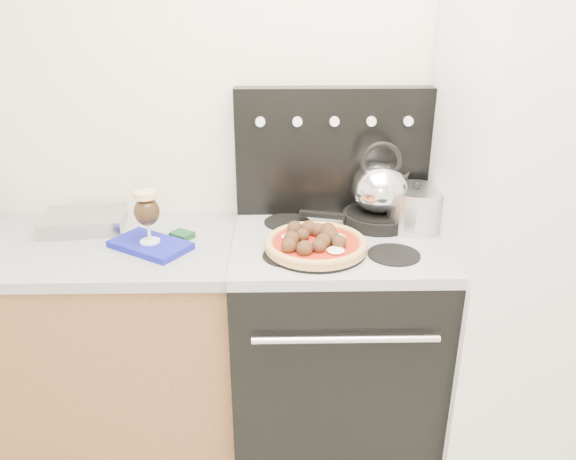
{
  "coord_description": "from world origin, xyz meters",
  "views": [
    {
      "loc": [
        -0.14,
        -0.7,
        1.75
      ],
      "look_at": [
        -0.1,
        1.05,
        1.01
      ],
      "focal_mm": 35.0,
      "sensor_mm": 36.0,
      "label": 1
    }
  ],
  "objects_px": {
    "base_cabinet": "(58,349)",
    "pizza_pan": "(316,250)",
    "stock_pot": "(415,210)",
    "fridge": "(531,232)",
    "oven_mitt": "(150,245)",
    "beer_glass": "(147,217)",
    "tea_kettle": "(380,184)",
    "skillet": "(377,218)",
    "stove_body": "(333,348)",
    "pizza": "(316,242)"
  },
  "relations": [
    {
      "from": "beer_glass",
      "to": "skillet",
      "type": "bearing_deg",
      "value": 10.96
    },
    {
      "from": "oven_mitt",
      "to": "tea_kettle",
      "type": "relative_size",
      "value": 1.21
    },
    {
      "from": "fridge",
      "to": "stock_pot",
      "type": "xyz_separation_m",
      "value": [
        -0.4,
        0.11,
        0.05
      ]
    },
    {
      "from": "base_cabinet",
      "to": "fridge",
      "type": "xyz_separation_m",
      "value": [
        1.8,
        -0.05,
        0.52
      ]
    },
    {
      "from": "tea_kettle",
      "to": "stove_body",
      "type": "bearing_deg",
      "value": -143.04
    },
    {
      "from": "beer_glass",
      "to": "stock_pot",
      "type": "height_order",
      "value": "beer_glass"
    },
    {
      "from": "stove_body",
      "to": "tea_kettle",
      "type": "relative_size",
      "value": 3.78
    },
    {
      "from": "base_cabinet",
      "to": "pizza_pan",
      "type": "distance_m",
      "value": 1.14
    },
    {
      "from": "beer_glass",
      "to": "skillet",
      "type": "height_order",
      "value": "beer_glass"
    },
    {
      "from": "base_cabinet",
      "to": "oven_mitt",
      "type": "xyz_separation_m",
      "value": [
        0.43,
        -0.06,
        0.48
      ]
    },
    {
      "from": "stove_body",
      "to": "pizza_pan",
      "type": "relative_size",
      "value": 2.53
    },
    {
      "from": "oven_mitt",
      "to": "stove_body",
      "type": "bearing_deg",
      "value": 2.64
    },
    {
      "from": "stove_body",
      "to": "base_cabinet",
      "type": "bearing_deg",
      "value": 178.7
    },
    {
      "from": "base_cabinet",
      "to": "pizza_pan",
      "type": "height_order",
      "value": "pizza_pan"
    },
    {
      "from": "stove_body",
      "to": "skillet",
      "type": "relative_size",
      "value": 3.31
    },
    {
      "from": "beer_glass",
      "to": "tea_kettle",
      "type": "distance_m",
      "value": 0.86
    },
    {
      "from": "stove_body",
      "to": "pizza_pan",
      "type": "xyz_separation_m",
      "value": [
        -0.09,
        -0.11,
        0.49
      ]
    },
    {
      "from": "pizza_pan",
      "to": "pizza",
      "type": "distance_m",
      "value": 0.03
    },
    {
      "from": "pizza",
      "to": "skillet",
      "type": "xyz_separation_m",
      "value": [
        0.25,
        0.24,
        -0.01
      ]
    },
    {
      "from": "pizza",
      "to": "skillet",
      "type": "relative_size",
      "value": 1.32
    },
    {
      "from": "stove_body",
      "to": "pizza_pan",
      "type": "bearing_deg",
      "value": -127.53
    },
    {
      "from": "stove_body",
      "to": "skillet",
      "type": "height_order",
      "value": "skillet"
    },
    {
      "from": "stove_body",
      "to": "beer_glass",
      "type": "xyz_separation_m",
      "value": [
        -0.68,
        -0.03,
        0.58
      ]
    },
    {
      "from": "oven_mitt",
      "to": "fridge",
      "type": "bearing_deg",
      "value": 0.26
    },
    {
      "from": "stove_body",
      "to": "pizza_pan",
      "type": "height_order",
      "value": "pizza_pan"
    },
    {
      "from": "fridge",
      "to": "tea_kettle",
      "type": "distance_m",
      "value": 0.57
    },
    {
      "from": "base_cabinet",
      "to": "beer_glass",
      "type": "xyz_separation_m",
      "value": [
        0.43,
        -0.06,
        0.59
      ]
    },
    {
      "from": "tea_kettle",
      "to": "stock_pot",
      "type": "height_order",
      "value": "tea_kettle"
    },
    {
      "from": "oven_mitt",
      "to": "tea_kettle",
      "type": "distance_m",
      "value": 0.88
    },
    {
      "from": "base_cabinet",
      "to": "skillet",
      "type": "distance_m",
      "value": 1.38
    },
    {
      "from": "oven_mitt",
      "to": "pizza_pan",
      "type": "relative_size",
      "value": 0.81
    },
    {
      "from": "beer_glass",
      "to": "tea_kettle",
      "type": "xyz_separation_m",
      "value": [
        0.84,
        0.16,
        0.06
      ]
    },
    {
      "from": "oven_mitt",
      "to": "base_cabinet",
      "type": "bearing_deg",
      "value": 172.55
    },
    {
      "from": "base_cabinet",
      "to": "beer_glass",
      "type": "height_order",
      "value": "beer_glass"
    },
    {
      "from": "fridge",
      "to": "pizza",
      "type": "distance_m",
      "value": 0.79
    },
    {
      "from": "stove_body",
      "to": "stock_pot",
      "type": "xyz_separation_m",
      "value": [
        0.3,
        0.09,
        0.56
      ]
    },
    {
      "from": "pizza_pan",
      "to": "stock_pot",
      "type": "height_order",
      "value": "stock_pot"
    },
    {
      "from": "skillet",
      "to": "tea_kettle",
      "type": "relative_size",
      "value": 1.14
    },
    {
      "from": "stove_body",
      "to": "beer_glass",
      "type": "distance_m",
      "value": 0.89
    },
    {
      "from": "fridge",
      "to": "oven_mitt",
      "type": "distance_m",
      "value": 1.38
    },
    {
      "from": "pizza",
      "to": "stock_pot",
      "type": "distance_m",
      "value": 0.43
    },
    {
      "from": "beer_glass",
      "to": "tea_kettle",
      "type": "height_order",
      "value": "tea_kettle"
    },
    {
      "from": "skillet",
      "to": "pizza_pan",
      "type": "bearing_deg",
      "value": -136.24
    },
    {
      "from": "oven_mitt",
      "to": "skillet",
      "type": "height_order",
      "value": "skillet"
    },
    {
      "from": "stove_body",
      "to": "pizza",
      "type": "distance_m",
      "value": 0.53
    },
    {
      "from": "stock_pot",
      "to": "pizza_pan",
      "type": "bearing_deg",
      "value": -152.83
    },
    {
      "from": "tea_kettle",
      "to": "stock_pot",
      "type": "bearing_deg",
      "value": -20.66
    },
    {
      "from": "stove_body",
      "to": "oven_mitt",
      "type": "relative_size",
      "value": 3.13
    },
    {
      "from": "tea_kettle",
      "to": "stock_pot",
      "type": "xyz_separation_m",
      "value": [
        0.13,
        -0.05,
        -0.09
      ]
    },
    {
      "from": "fridge",
      "to": "pizza_pan",
      "type": "xyz_separation_m",
      "value": [
        -0.79,
        -0.09,
        -0.02
      ]
    }
  ]
}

